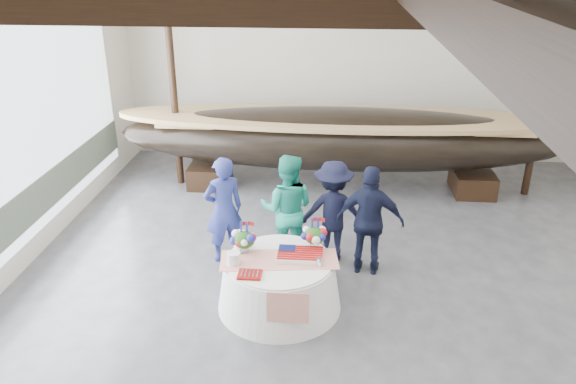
{
  "coord_description": "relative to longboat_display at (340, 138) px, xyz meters",
  "views": [
    {
      "loc": [
        -0.36,
        -6.51,
        4.55
      ],
      "look_at": [
        -1.01,
        1.31,
        1.1
      ],
      "focal_mm": 35.0,
      "sensor_mm": 36.0,
      "label": 1
    }
  ],
  "objects": [
    {
      "name": "floor",
      "position": [
        0.21,
        -4.11,
        -1.06
      ],
      "size": [
        10.0,
        12.0,
        0.01
      ],
      "primitive_type": "cube",
      "color": "#3D3D42",
      "rests_on": "ground"
    },
    {
      "name": "wall_back",
      "position": [
        0.21,
        1.89,
        1.19
      ],
      "size": [
        10.0,
        0.02,
        4.5
      ],
      "primitive_type": "cube",
      "color": "silver",
      "rests_on": "ground"
    },
    {
      "name": "open_bay",
      "position": [
        -4.74,
        -3.11,
        0.76
      ],
      "size": [
        0.03,
        7.0,
        3.2
      ],
      "color": "silver",
      "rests_on": "ground"
    },
    {
      "name": "longboat_display",
      "position": [
        0.0,
        0.0,
        0.0
      ],
      "size": [
        8.87,
        1.77,
        1.66
      ],
      "color": "black",
      "rests_on": "ground"
    },
    {
      "name": "banquet_table",
      "position": [
        -0.81,
        -4.2,
        -0.7
      ],
      "size": [
        1.68,
        1.68,
        0.73
      ],
      "color": "white",
      "rests_on": "ground"
    },
    {
      "name": "tabletop_items",
      "position": [
        -0.84,
        -4.02,
        -0.19
      ],
      "size": [
        1.61,
        1.04,
        0.4
      ],
      "color": "red",
      "rests_on": "banquet_table"
    },
    {
      "name": "guest_woman_blue",
      "position": [
        -1.78,
        -2.99,
        -0.21
      ],
      "size": [
        0.74,
        0.66,
        1.7
      ],
      "primitive_type": "imported",
      "rotation": [
        0.0,
        0.0,
        3.66
      ],
      "color": "navy",
      "rests_on": "ground"
    },
    {
      "name": "guest_woman_teal",
      "position": [
        -0.81,
        -2.94,
        -0.19
      ],
      "size": [
        0.89,
        0.72,
        1.75
      ],
      "primitive_type": "imported",
      "rotation": [
        0.0,
        0.0,
        3.07
      ],
      "color": "#1C947B",
      "rests_on": "ground"
    },
    {
      "name": "guest_man_left",
      "position": [
        -0.11,
        -2.83,
        -0.25
      ],
      "size": [
        1.08,
        0.66,
        1.62
      ],
      "primitive_type": "imported",
      "rotation": [
        0.0,
        0.0,
        3.19
      ],
      "color": "black",
      "rests_on": "ground"
    },
    {
      "name": "guest_man_right",
      "position": [
        0.43,
        -3.2,
        -0.21
      ],
      "size": [
        1.04,
        0.54,
        1.7
      ],
      "primitive_type": "imported",
      "rotation": [
        0.0,
        0.0,
        3.01
      ],
      "color": "black",
      "rests_on": "ground"
    }
  ]
}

